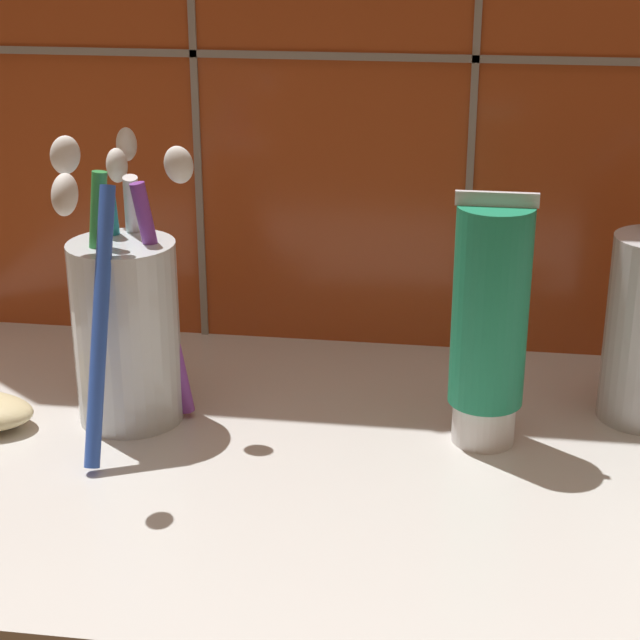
% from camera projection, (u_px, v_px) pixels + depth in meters
% --- Properties ---
extents(sink_counter, '(0.76, 0.36, 0.02)m').
position_uv_depth(sink_counter, '(420.00, 478.00, 0.62)').
color(sink_counter, silver).
rests_on(sink_counter, ground).
extents(toothbrush_cup, '(0.08, 0.16, 0.18)m').
position_uv_depth(toothbrush_cup, '(126.00, 322.00, 0.65)').
color(toothbrush_cup, silver).
rests_on(toothbrush_cup, sink_counter).
extents(toothpaste_tube, '(0.05, 0.04, 0.15)m').
position_uv_depth(toothpaste_tube, '(489.00, 322.00, 0.62)').
color(toothpaste_tube, white).
rests_on(toothpaste_tube, sink_counter).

